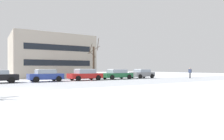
{
  "coord_description": "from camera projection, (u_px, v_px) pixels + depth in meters",
  "views": [
    {
      "loc": [
        -1.08,
        -15.06,
        1.54
      ],
      "look_at": [
        11.31,
        5.0,
        1.33
      ],
      "focal_mm": 31.54,
      "sensor_mm": 36.0,
      "label": 1
    }
  ],
  "objects": [
    {
      "name": "parked_car_gray",
      "position": [
        142.0,
        73.0,
        30.64
      ],
      "size": [
        3.87,
        2.21,
        1.41
      ],
      "color": "slate",
      "rests_on": "ground"
    },
    {
      "name": "pedestrian_crossing",
      "position": [
        190.0,
        72.0,
        30.25
      ],
      "size": [
        0.39,
        0.45,
        1.62
      ],
      "color": "black",
      "rests_on": "ground"
    },
    {
      "name": "building_far_right",
      "position": [
        50.0,
        57.0,
        35.27
      ],
      "size": [
        12.9,
        11.06,
        7.23
      ],
      "color": "#B2A899",
      "rests_on": "ground"
    },
    {
      "name": "parked_car_green",
      "position": [
        117.0,
        74.0,
        27.77
      ],
      "size": [
        4.55,
        2.24,
        1.41
      ],
      "color": "#1E6038",
      "rests_on": "ground"
    },
    {
      "name": "parked_car_blue",
      "position": [
        46.0,
        75.0,
        22.64
      ],
      "size": [
        3.89,
        2.16,
        1.43
      ],
      "color": "#283D93",
      "rests_on": "ground"
    },
    {
      "name": "road_surface",
      "position": [
        6.0,
        87.0,
        16.24
      ],
      "size": [
        80.0,
        8.7,
        0.0
      ],
      "color": "#B7BCC4",
      "rests_on": "ground"
    },
    {
      "name": "parked_car_red",
      "position": [
        85.0,
        74.0,
        25.15
      ],
      "size": [
        4.34,
        2.29,
        1.46
      ],
      "color": "red",
      "rests_on": "ground"
    },
    {
      "name": "ground_plane",
      "position": [
        9.0,
        91.0,
        13.39
      ],
      "size": [
        120.0,
        120.0,
        0.0
      ],
      "primitive_type": "plane",
      "color": "white"
    },
    {
      "name": "tree_far_left",
      "position": [
        94.0,
        61.0,
        29.24
      ],
      "size": [
        2.0,
        2.13,
        5.97
      ],
      "color": "#423326",
      "rests_on": "ground"
    }
  ]
}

